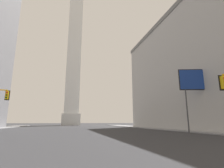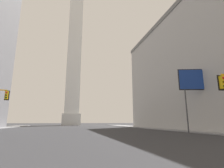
% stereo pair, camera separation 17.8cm
% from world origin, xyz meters
% --- Properties ---
extents(sidewalk_right, '(5.00, 86.95, 0.15)m').
position_xyz_m(sidewalk_right, '(17.01, 26.08, 0.07)').
color(sidewalk_right, gray).
rests_on(sidewalk_right, ground_plane).
extents(obelisk, '(7.20, 7.20, 70.87)m').
position_xyz_m(obelisk, '(0.00, 72.45, 34.28)').
color(obelisk, silver).
rests_on(obelisk, ground_plane).
extents(billboard_sign, '(4.49, 1.54, 8.80)m').
position_xyz_m(billboard_sign, '(15.62, 18.88, 6.96)').
color(billboard_sign, '#3F3F42').
rests_on(billboard_sign, ground_plane).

